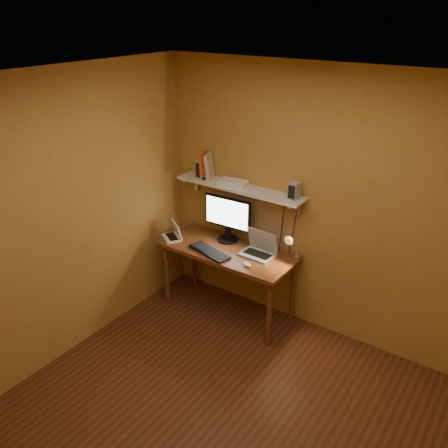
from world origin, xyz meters
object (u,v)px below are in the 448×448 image
Objects in this scene: monitor at (228,217)px; keyboard at (210,252)px; mouse at (247,265)px; desk_lamp at (293,244)px; router at (233,183)px; wall_shelf at (239,188)px; speaker_left at (202,169)px; laptop at (260,248)px; desk at (228,257)px; speaker_right at (294,191)px; netbook at (174,234)px; shelf_camera at (204,178)px.

keyboard is at bearing -90.68° from monitor.
mouse is 0.48m from desk_lamp.
mouse is at bearing -40.99° from router.
speaker_left is (-0.46, -0.00, 0.11)m from wall_shelf.
monitor reaches higher than laptop.
monitor reaches higher than desk.
desk_lamp is at bearing 6.23° from laptop.
speaker_left reaches higher than laptop.
speaker_right is (0.26, 0.38, 0.69)m from mouse.
mouse is at bearing -26.98° from desk.
speaker_right is (1.22, 0.32, 0.66)m from netbook.
laptop is at bearing -12.49° from router.
netbook is (-0.62, -0.31, -0.56)m from wall_shelf.
router is (-0.07, 0.19, 0.73)m from desk.
shelf_camera reaches higher than router.
wall_shelf is at bearing 165.36° from laptop.
desk is 0.65m from netbook.
speaker_right reaches higher than router.
router is at bearing 97.02° from keyboard.
laptop reaches higher than keyboard.
wall_shelf is (0.00, 0.19, 0.69)m from desk.
speaker_left is (-1.12, 0.06, 0.51)m from desk_lamp.
keyboard is at bearing -107.17° from wall_shelf.
desk is 8.63× the size of speaker_right.
router is (-0.41, 0.36, 0.63)m from mouse.
laptop is (0.32, 0.10, 0.15)m from desk.
monitor is at bearing 62.44° from netbook.
monitor is 1.43× the size of desk_lamp.
desk_lamp is at bearing -13.26° from speaker_left.
wall_shelf is 0.77m from desk_lamp.
keyboard is (-0.43, -0.27, -0.05)m from laptop.
shelf_camera reaches higher than monitor.
speaker_left is 2.12× the size of shelf_camera.
speaker_left is at bearing 143.54° from shelf_camera.
laptop is at bearing -154.69° from speaker_right.
router is at bearing 175.31° from desk_lamp.
monitor is 5.76× the size of mouse.
desk is 15.03× the size of mouse.
desk is 4.87× the size of netbook.
mouse is at bearing -34.37° from speaker_left.
netbook is at bearing -165.60° from mouse.
speaker_right reaches higher than shelf_camera.
shelf_camera is (-1.05, 0.01, 0.44)m from desk_lamp.
speaker_right is (1.06, 0.01, -0.02)m from speaker_left.
monitor is (-0.12, 0.17, 0.36)m from desk.
monitor is at bearing 6.95° from shelf_camera.
laptop is 0.90× the size of desk_lamp.
speaker_left is 1.20× the size of speaker_right.
laptop is 1.19× the size of router.
mouse is (0.47, -0.35, -0.25)m from monitor.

